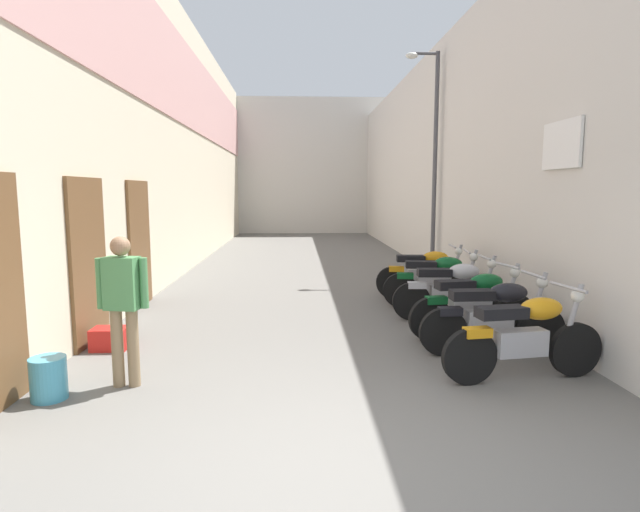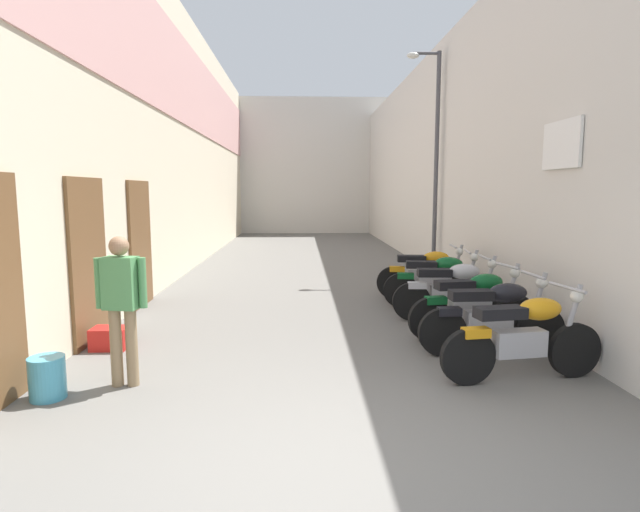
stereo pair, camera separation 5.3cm
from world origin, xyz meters
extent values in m
plane|color=#66635E|center=(0.00, 8.51, 0.00)|extent=(37.01, 37.01, 0.00)
cube|color=beige|center=(-3.27, 10.51, 3.25)|extent=(0.40, 21.01, 6.50)
cube|color=brown|center=(-3.05, 3.40, 1.10)|extent=(0.06, 1.10, 2.20)
cube|color=brown|center=(-3.05, 5.60, 1.10)|extent=(0.06, 1.10, 2.20)
cube|color=#DBA39E|center=(-3.06, 10.51, 4.68)|extent=(0.04, 21.01, 2.08)
cube|color=beige|center=(3.27, 10.51, 2.77)|extent=(0.40, 21.01, 5.53)
cube|color=white|center=(3.04, 3.00, 2.60)|extent=(0.04, 0.90, 0.60)
cube|color=beige|center=(0.00, 22.01, 3.19)|extent=(9.14, 2.00, 6.38)
cylinder|color=black|center=(2.74, 1.87, 0.30)|extent=(0.61, 0.17, 0.60)
cylinder|color=black|center=(1.50, 1.69, 0.30)|extent=(0.61, 0.17, 0.60)
cube|color=#9E9EA3|center=(2.07, 1.77, 0.42)|extent=(0.58, 0.28, 0.28)
ellipsoid|color=orange|center=(2.30, 1.81, 0.78)|extent=(0.51, 0.33, 0.24)
cube|color=black|center=(1.84, 1.74, 0.76)|extent=(0.55, 0.29, 0.12)
cylinder|color=#9E9EA3|center=(2.67, 1.86, 0.65)|extent=(0.25, 0.10, 0.77)
cylinder|color=#9E9EA3|center=(2.60, 1.85, 1.00)|extent=(0.12, 0.58, 0.04)
sphere|color=silver|center=(2.72, 1.87, 0.90)|extent=(0.14, 0.14, 0.14)
cube|color=orange|center=(1.58, 1.70, 0.56)|extent=(0.30, 0.18, 0.10)
cylinder|color=black|center=(2.75, 2.67, 0.30)|extent=(0.60, 0.10, 0.60)
cylinder|color=black|center=(1.50, 2.63, 0.30)|extent=(0.60, 0.10, 0.60)
cube|color=#9E9EA3|center=(2.07, 2.65, 0.42)|extent=(0.57, 0.22, 0.28)
ellipsoid|color=black|center=(2.30, 2.66, 0.78)|extent=(0.49, 0.28, 0.24)
cube|color=black|center=(1.84, 2.64, 0.76)|extent=(0.53, 0.24, 0.12)
cylinder|color=#9E9EA3|center=(2.68, 2.67, 0.65)|extent=(0.25, 0.07, 0.77)
cylinder|color=#9E9EA3|center=(2.61, 2.67, 1.00)|extent=(0.06, 0.58, 0.04)
sphere|color=silver|center=(2.73, 2.67, 0.90)|extent=(0.14, 0.14, 0.14)
cube|color=black|center=(1.58, 2.64, 0.56)|extent=(0.28, 0.15, 0.10)
cylinder|color=black|center=(2.74, 3.45, 0.30)|extent=(0.61, 0.17, 0.60)
cylinder|color=black|center=(1.50, 3.27, 0.30)|extent=(0.61, 0.17, 0.60)
cube|color=#9E9EA3|center=(2.07, 3.36, 0.42)|extent=(0.58, 0.28, 0.28)
ellipsoid|color=#0F5123|center=(2.30, 3.39, 0.78)|extent=(0.51, 0.33, 0.24)
cube|color=black|center=(1.84, 3.32, 0.76)|extent=(0.55, 0.29, 0.12)
cylinder|color=#9E9EA3|center=(2.67, 3.44, 0.65)|extent=(0.25, 0.10, 0.77)
cylinder|color=#9E9EA3|center=(2.60, 3.43, 1.00)|extent=(0.12, 0.58, 0.04)
sphere|color=silver|center=(2.72, 3.45, 0.90)|extent=(0.14, 0.14, 0.14)
cube|color=#0F5123|center=(1.58, 3.28, 0.56)|extent=(0.30, 0.18, 0.10)
cylinder|color=black|center=(2.75, 4.30, 0.30)|extent=(0.60, 0.12, 0.60)
cylinder|color=black|center=(1.50, 4.38, 0.30)|extent=(0.60, 0.12, 0.60)
cube|color=#9E9EA3|center=(2.07, 4.35, 0.42)|extent=(0.57, 0.23, 0.28)
ellipsoid|color=#B7B7BC|center=(2.30, 4.33, 0.78)|extent=(0.50, 0.29, 0.24)
cube|color=black|center=(1.84, 4.36, 0.76)|extent=(0.53, 0.25, 0.12)
cylinder|color=#9E9EA3|center=(2.68, 4.31, 0.65)|extent=(0.25, 0.08, 0.77)
cylinder|color=#9E9EA3|center=(2.61, 4.31, 1.00)|extent=(0.07, 0.58, 0.04)
sphere|color=silver|center=(2.73, 4.31, 0.90)|extent=(0.14, 0.14, 0.14)
cube|color=#B7B7BC|center=(1.58, 4.38, 0.56)|extent=(0.29, 0.16, 0.10)
cylinder|color=black|center=(2.74, 5.10, 0.30)|extent=(0.61, 0.17, 0.60)
cylinder|color=black|center=(1.50, 5.29, 0.30)|extent=(0.61, 0.17, 0.60)
cube|color=#9E9EA3|center=(2.07, 5.20, 0.42)|extent=(0.58, 0.28, 0.28)
ellipsoid|color=#0F5123|center=(2.30, 5.17, 0.78)|extent=(0.51, 0.33, 0.24)
cube|color=black|center=(1.85, 5.24, 0.76)|extent=(0.55, 0.29, 0.12)
cylinder|color=#9E9EA3|center=(2.67, 5.11, 0.65)|extent=(0.25, 0.10, 0.77)
cylinder|color=#9E9EA3|center=(2.60, 5.12, 1.00)|extent=(0.12, 0.58, 0.04)
sphere|color=silver|center=(2.72, 5.10, 0.90)|extent=(0.14, 0.14, 0.14)
cube|color=#0F5123|center=(1.58, 5.27, 0.56)|extent=(0.30, 0.18, 0.10)
cylinder|color=black|center=(2.74, 5.93, 0.30)|extent=(0.61, 0.14, 0.60)
cylinder|color=black|center=(1.50, 6.06, 0.30)|extent=(0.61, 0.14, 0.60)
cube|color=#9E9EA3|center=(2.07, 6.00, 0.42)|extent=(0.58, 0.26, 0.28)
ellipsoid|color=orange|center=(2.30, 5.97, 0.78)|extent=(0.50, 0.31, 0.24)
cube|color=black|center=(1.84, 6.02, 0.76)|extent=(0.54, 0.27, 0.12)
cylinder|color=#9E9EA3|center=(2.67, 5.93, 0.65)|extent=(0.25, 0.09, 0.77)
cylinder|color=#9E9EA3|center=(2.60, 5.94, 1.00)|extent=(0.10, 0.58, 0.04)
sphere|color=silver|center=(2.72, 5.93, 0.90)|extent=(0.14, 0.14, 0.14)
cube|color=orange|center=(1.58, 6.05, 0.56)|extent=(0.29, 0.17, 0.10)
cylinder|color=#8C7251|center=(-2.16, 1.81, 0.41)|extent=(0.12, 0.12, 0.82)
cylinder|color=#8C7251|center=(-2.00, 1.81, 0.41)|extent=(0.12, 0.12, 0.82)
cube|color=#4C8C51|center=(-2.08, 1.81, 1.09)|extent=(0.37, 0.26, 0.54)
sphere|color=#997051|center=(-2.08, 1.81, 1.47)|extent=(0.20, 0.20, 0.20)
cylinder|color=#4C8C51|center=(-2.30, 1.81, 1.09)|extent=(0.08, 0.08, 0.52)
cylinder|color=#4C8C51|center=(-1.86, 1.81, 1.09)|extent=(0.08, 0.08, 0.52)
cylinder|color=#4299B7|center=(-2.72, 1.50, 0.21)|extent=(0.34, 0.34, 0.42)
cube|color=red|center=(-2.70, 3.08, 0.14)|extent=(0.44, 0.32, 0.28)
cylinder|color=#47474C|center=(2.92, 8.50, 2.58)|extent=(0.10, 0.10, 5.16)
cylinder|color=#47474C|center=(2.62, 8.50, 5.11)|extent=(0.60, 0.07, 0.07)
ellipsoid|color=silver|center=(2.32, 8.50, 5.06)|extent=(0.28, 0.18, 0.14)
camera|label=1|loc=(-0.29, -3.38, 2.02)|focal=28.58mm
camera|label=2|loc=(-0.24, -3.38, 2.02)|focal=28.58mm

